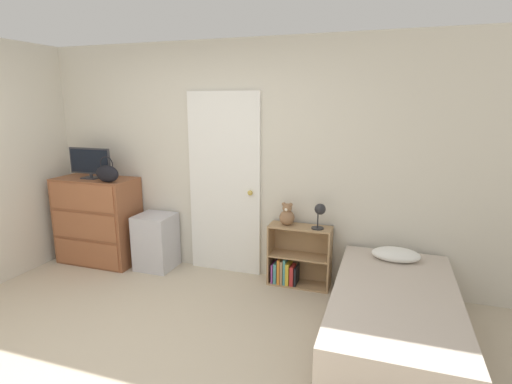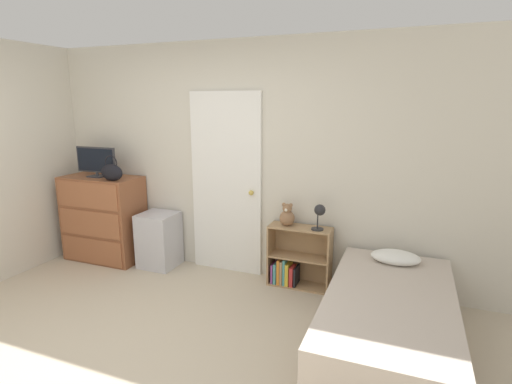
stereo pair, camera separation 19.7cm
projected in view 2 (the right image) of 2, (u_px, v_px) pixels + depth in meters
The scene contains 11 objects.
ground_plane at pixel (97, 374), 2.86m from camera, with size 16.00×16.00×0.00m, color #C1B299.
wall_back at pixel (222, 160), 4.46m from camera, with size 10.00×0.06×2.55m.
door_closed at pixel (226, 184), 4.44m from camera, with size 0.83×0.09×2.02m.
dresser at pixel (104, 218), 4.89m from camera, with size 0.95×0.49×1.03m.
tv at pixel (96, 161), 4.73m from camera, with size 0.55×0.16×0.36m.
handbag at pixel (112, 172), 4.50m from camera, with size 0.29×0.11×0.29m.
storage_bin at pixel (159, 240), 4.70m from camera, with size 0.41×0.40×0.64m.
bookshelf at pixel (295, 262), 4.21m from camera, with size 0.65×0.24×0.65m.
teddy_bear at pixel (287, 216), 4.12m from camera, with size 0.16×0.16×0.24m.
desk_lamp at pixel (319, 212), 3.95m from camera, with size 0.14×0.14×0.27m.
bed at pixel (389, 322), 3.10m from camera, with size 0.98×1.91×0.58m.
Camera 2 is at (1.98, -1.91, 1.91)m, focal length 28.00 mm.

